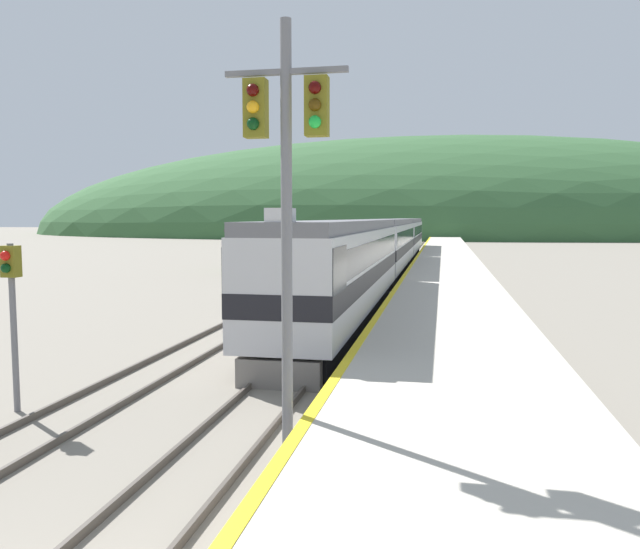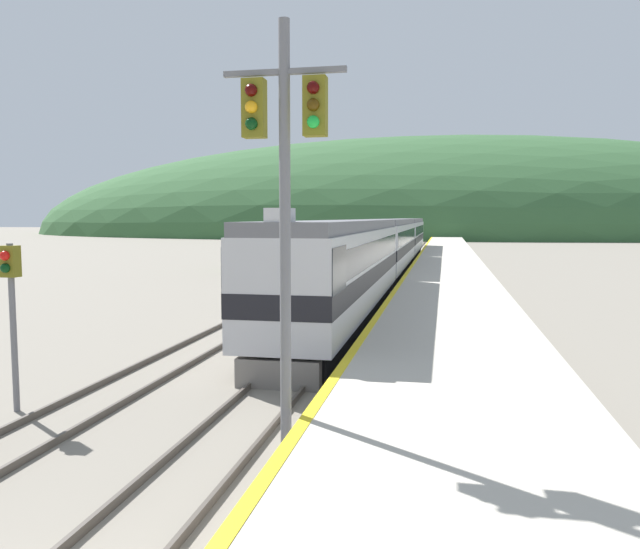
{
  "view_description": "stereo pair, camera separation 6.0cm",
  "coord_description": "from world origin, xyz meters",
  "px_view_note": "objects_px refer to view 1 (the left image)",
  "views": [
    {
      "loc": [
        4.12,
        -4.5,
        4.43
      ],
      "look_at": [
        0.11,
        15.81,
        2.53
      ],
      "focal_mm": 35.0,
      "sensor_mm": 36.0,
      "label": 1
    },
    {
      "loc": [
        4.18,
        -4.48,
        4.43
      ],
      "look_at": [
        0.11,
        15.81,
        2.53
      ],
      "focal_mm": 35.0,
      "sensor_mm": 36.0,
      "label": 2
    }
  ],
  "objects_px": {
    "carriage_second": "(388,245)",
    "signal_post_siding": "(11,292)",
    "signal_mast_main": "(286,176)",
    "carriage_third": "(406,236)",
    "express_train_lead_car": "(340,268)"
  },
  "relations": [
    {
      "from": "express_train_lead_car",
      "to": "carriage_second",
      "type": "relative_size",
      "value": 0.95
    },
    {
      "from": "express_train_lead_car",
      "to": "carriage_third",
      "type": "bearing_deg",
      "value": 90.0
    },
    {
      "from": "carriage_third",
      "to": "signal_mast_main",
      "type": "xyz_separation_m",
      "value": [
        1.39,
        -59.49,
        2.81
      ]
    },
    {
      "from": "carriage_second",
      "to": "signal_mast_main",
      "type": "distance_m",
      "value": 36.94
    },
    {
      "from": "carriage_second",
      "to": "signal_mast_main",
      "type": "relative_size",
      "value": 2.78
    },
    {
      "from": "carriage_third",
      "to": "signal_mast_main",
      "type": "bearing_deg",
      "value": -88.66
    },
    {
      "from": "carriage_third",
      "to": "signal_mast_main",
      "type": "distance_m",
      "value": 59.58
    },
    {
      "from": "signal_post_siding",
      "to": "carriage_second",
      "type": "bearing_deg",
      "value": 81.31
    },
    {
      "from": "carriage_third",
      "to": "signal_mast_main",
      "type": "relative_size",
      "value": 2.78
    },
    {
      "from": "express_train_lead_car",
      "to": "signal_post_siding",
      "type": "xyz_separation_m",
      "value": [
        -5.39,
        -12.92,
        0.41
      ]
    },
    {
      "from": "signal_mast_main",
      "to": "signal_post_siding",
      "type": "distance_m",
      "value": 7.35
    },
    {
      "from": "signal_post_siding",
      "to": "carriage_third",
      "type": "bearing_deg",
      "value": 84.69
    },
    {
      "from": "express_train_lead_car",
      "to": "signal_post_siding",
      "type": "bearing_deg",
      "value": -112.65
    },
    {
      "from": "carriage_second",
      "to": "signal_post_siding",
      "type": "distance_m",
      "value": 35.67
    },
    {
      "from": "carriage_second",
      "to": "signal_post_siding",
      "type": "height_order",
      "value": "carriage_second"
    }
  ]
}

